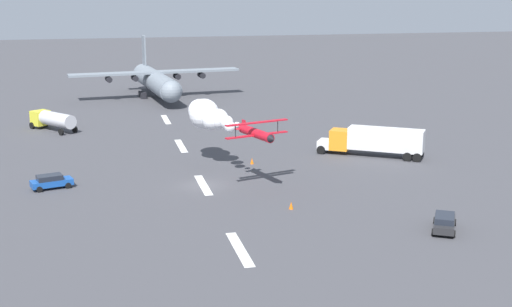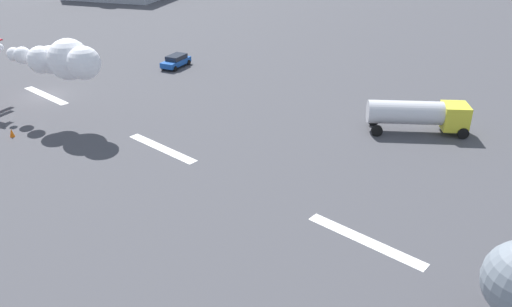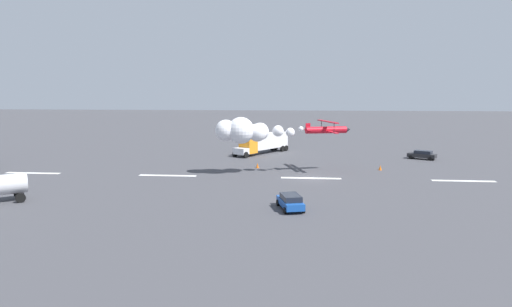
{
  "view_description": "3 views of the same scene",
  "coord_description": "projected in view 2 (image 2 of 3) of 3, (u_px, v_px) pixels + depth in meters",
  "views": [
    {
      "loc": [
        -73.4,
        11.13,
        21.56
      ],
      "look_at": [
        -2.19,
        -5.45,
        3.8
      ],
      "focal_mm": 49.16,
      "sensor_mm": 36.0,
      "label": 1
    },
    {
      "loc": [
        51.23,
        -23.56,
        18.66
      ],
      "look_at": [
        30.28,
        0.0,
        3.01
      ],
      "focal_mm": 35.65,
      "sensor_mm": 36.0,
      "label": 2
    },
    {
      "loc": [
        1.77,
        58.58,
        11.41
      ],
      "look_at": [
        7.17,
        2.28,
        3.55
      ],
      "focal_mm": 31.09,
      "sensor_mm": 36.0,
      "label": 3
    }
  ],
  "objects": [
    {
      "name": "runway_stripe_5",
      "position": [
        365.0,
        240.0,
        31.18
      ],
      "size": [
        8.0,
        0.9,
        0.01
      ],
      "primitive_type": "cube",
      "color": "white",
      "rests_on": "ground"
    },
    {
      "name": "stunt_biplane_red",
      "position": [
        56.0,
        59.0,
        45.33
      ],
      "size": [
        19.07,
        9.25,
        3.69
      ],
      "color": "red"
    },
    {
      "name": "runway_stripe_4",
      "position": [
        162.0,
        148.0,
        42.87
      ],
      "size": [
        8.0,
        0.9,
        0.01
      ],
      "primitive_type": "cube",
      "color": "white",
      "rests_on": "ground"
    },
    {
      "name": "airport_staff_sedan",
      "position": [
        176.0,
        61.0,
        63.58
      ],
      "size": [
        2.94,
        4.67,
        1.52
      ],
      "color": "#194CA5",
      "rests_on": "ground"
    },
    {
      "name": "runway_stripe_3",
      "position": [
        46.0,
        95.0,
        54.55
      ],
      "size": [
        8.0,
        0.9,
        0.01
      ],
      "primitive_type": "cube",
      "color": "white",
      "rests_on": "ground"
    },
    {
      "name": "fuel_tanker_truck",
      "position": [
        419.0,
        114.0,
        45.16
      ],
      "size": [
        8.41,
        7.27,
        2.9
      ],
      "color": "yellow",
      "rests_on": "ground"
    },
    {
      "name": "traffic_cone_far",
      "position": [
        12.0,
        133.0,
        44.82
      ],
      "size": [
        0.44,
        0.44,
        0.75
      ],
      "primitive_type": "cone",
      "color": "orange",
      "rests_on": "ground"
    },
    {
      "name": "ground_plane",
      "position": [
        46.0,
        95.0,
        54.55
      ],
      "size": [
        440.0,
        440.0,
        0.0
      ],
      "primitive_type": "plane",
      "color": "#424247",
      "rests_on": "ground"
    }
  ]
}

